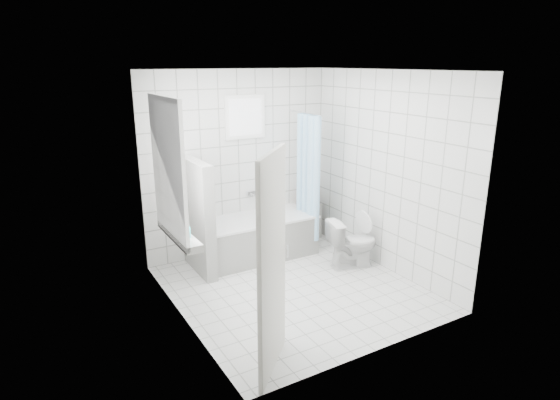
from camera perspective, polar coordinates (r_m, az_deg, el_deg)
ground at (r=5.87m, az=1.69°, el=-10.73°), size 3.00×3.00×0.00m
ceiling at (r=5.22m, az=1.94°, el=15.54°), size 3.00×3.00×0.00m
wall_back at (r=6.69m, az=-5.04°, el=4.47°), size 2.80×0.02×2.60m
wall_front at (r=4.26m, az=12.57°, el=-2.91°), size 2.80×0.02×2.60m
wall_left at (r=4.83m, az=-12.41°, el=-0.57°), size 0.02×3.00×2.60m
wall_right at (r=6.24m, az=12.80°, el=3.25°), size 0.02×3.00×2.60m
window_left at (r=5.05m, az=-13.20°, el=3.63°), size 0.01×0.90×1.40m
window_back at (r=6.58m, az=-4.21°, el=10.04°), size 0.50×0.01×0.50m
window_sill at (r=5.27m, az=-12.21°, el=-4.17°), size 0.18×1.02×0.08m
door at (r=4.07m, az=-0.95°, el=-8.03°), size 0.59×0.60×2.00m
bathtub at (r=6.69m, az=-2.77°, el=-4.51°), size 1.64×0.77×0.58m
partition_wall at (r=6.15m, az=-9.95°, el=-2.10°), size 0.15×0.85×1.50m
tiled_ledge at (r=7.38m, az=3.33°, el=-2.58°), size 0.40×0.24×0.55m
toilet at (r=6.41m, az=8.82°, el=-5.22°), size 0.73×0.52×0.67m
curtain_rod at (r=6.64m, az=3.05°, el=10.55°), size 0.02×0.80×0.02m
shower_curtain at (r=6.69m, az=3.54°, el=2.75°), size 0.14×0.48×1.78m
tub_faucet at (r=6.84m, az=-3.40°, el=0.90°), size 0.18×0.06×0.06m
sill_bottles at (r=5.32m, az=-12.56°, el=-2.31°), size 0.15×0.62×0.28m
ledge_bottles at (r=7.23m, az=3.47°, el=0.25°), size 0.17×0.19×0.27m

